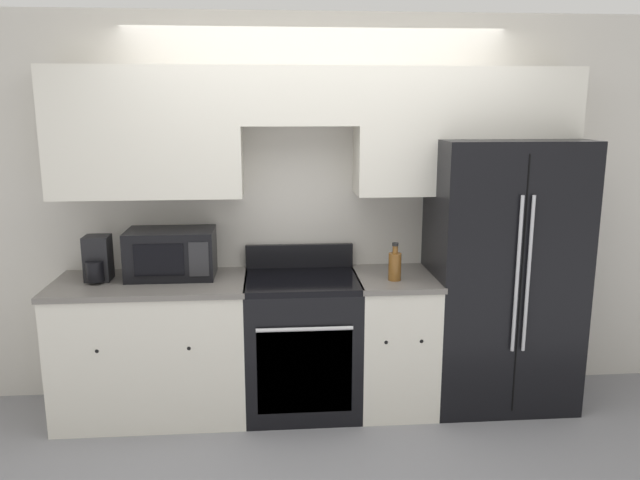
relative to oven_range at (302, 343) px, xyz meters
name	(u,v)px	position (x,y,z in m)	size (l,w,h in m)	color
ground_plane	(324,428)	(0.12, -0.31, -0.46)	(12.00, 12.00, 0.00)	gray
wall_back	(318,179)	(0.13, 0.27, 1.06)	(8.00, 0.39, 2.60)	beige
lower_cabinets_left	(153,348)	(-0.97, 0.00, 0.00)	(1.23, 0.64, 0.90)	silver
lower_cabinets_right	(394,340)	(0.62, 0.00, 0.00)	(0.52, 0.64, 0.90)	silver
oven_range	(302,343)	(0.00, 0.00, 0.00)	(0.74, 0.65, 1.06)	black
refrigerator	(500,273)	(1.34, 0.03, 0.44)	(0.95, 0.72, 1.79)	black
microwave	(171,253)	(-0.84, 0.10, 0.60)	(0.56, 0.35, 0.31)	black
bottle	(395,265)	(0.59, -0.10, 0.54)	(0.08, 0.08, 0.25)	brown
paper_towel_holder	(97,260)	(-1.30, 0.05, 0.58)	(0.16, 0.23, 0.29)	black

